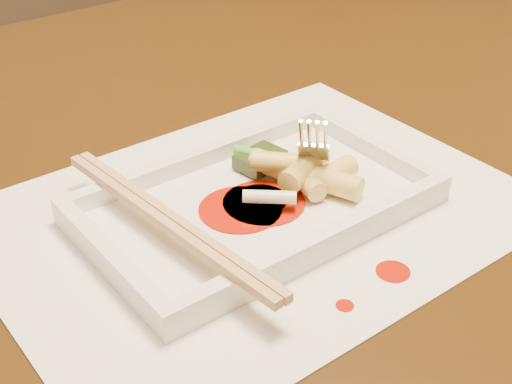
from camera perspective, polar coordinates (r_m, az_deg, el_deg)
table at (r=0.68m, az=-0.30°, el=-4.22°), size 1.40×0.90×0.75m
placemat at (r=0.55m, az=0.00°, el=-1.64°), size 0.40×0.30×0.00m
sauce_splatter_a at (r=0.50m, az=10.90°, el=-6.26°), size 0.02×0.02×0.00m
sauce_splatter_b at (r=0.47m, az=7.11°, el=-8.99°), size 0.01×0.01×0.00m
plate_base at (r=0.55m, az=0.00°, el=-1.23°), size 0.26×0.16×0.01m
plate_rim_far at (r=0.59m, az=-4.37°, el=2.84°), size 0.26×0.01×0.01m
plate_rim_near at (r=0.49m, az=5.24°, el=-3.99°), size 0.26×0.01×0.01m
plate_rim_left at (r=0.49m, az=-11.66°, el=-5.10°), size 0.01×0.14×0.01m
plate_rim_right at (r=0.61m, az=9.26°, el=3.59°), size 0.01×0.14×0.01m
veg_piece at (r=0.59m, az=0.34°, el=2.61°), size 0.04×0.03×0.01m
scallion_white at (r=0.53m, az=1.09°, el=-0.40°), size 0.04×0.03×0.01m
scallion_green at (r=0.57m, az=2.12°, el=2.50°), size 0.05×0.08×0.01m
chopstick_a at (r=0.50m, az=-7.53°, el=-2.39°), size 0.03×0.23×0.01m
chopstick_b at (r=0.50m, az=-6.74°, el=-2.07°), size 0.03×0.23×0.01m
fork at (r=0.56m, az=4.62°, el=8.69°), size 0.09×0.10×0.14m
sauce_blob_0 at (r=0.54m, az=0.65°, el=-0.85°), size 0.06×0.06×0.00m
sauce_blob_1 at (r=0.55m, az=0.34°, el=-0.63°), size 0.04×0.04×0.00m
sauce_blob_2 at (r=0.54m, az=-1.26°, el=-1.39°), size 0.06×0.06×0.00m
rice_cake_0 at (r=0.55m, az=6.38°, el=0.71°), size 0.03×0.04×0.02m
rice_cake_1 at (r=0.56m, az=3.77°, el=1.16°), size 0.03×0.05×0.02m
rice_cake_2 at (r=0.56m, az=3.89°, el=1.86°), size 0.05×0.04×0.02m
rice_cake_3 at (r=0.56m, az=5.92°, el=1.38°), size 0.05×0.02×0.02m
rice_cake_4 at (r=0.57m, az=1.57°, el=2.09°), size 0.03×0.05×0.02m
rice_cake_5 at (r=0.56m, az=1.80°, el=2.37°), size 0.04×0.04×0.02m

